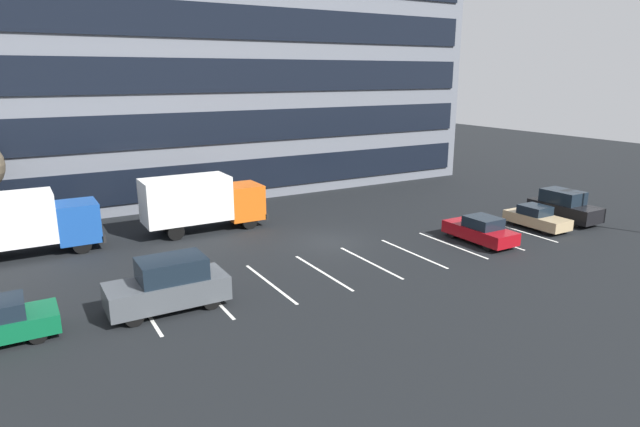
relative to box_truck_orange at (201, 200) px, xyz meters
The scene contains 9 objects.
ground_plane 8.18m from the box_truck_orange, 46.13° to the right, with size 120.00×120.00×0.00m, color black.
office_building 15.17m from the box_truck_orange, 65.73° to the left, with size 41.84×12.37×18.00m.
lot_markings 11.37m from the box_truck_orange, 60.56° to the right, with size 22.54×5.40×0.01m.
box_truck_orange is the anchor object (origin of this frame).
box_truck_blue 9.55m from the box_truck_orange, behind, with size 7.26×2.40×3.36m.
suv_black 23.12m from the box_truck_orange, 24.54° to the right, with size 1.88×4.43×2.00m.
suv_charcoal 11.28m from the box_truck_orange, 115.09° to the right, with size 4.77×2.02×2.16m.
sedan_tan 20.60m from the box_truck_orange, 28.60° to the right, with size 1.64×3.92×1.40m.
sedan_maroon 16.44m from the box_truck_orange, 38.43° to the right, with size 1.79×4.27×1.53m.
Camera 1 is at (-15.21, -25.01, 9.32)m, focal length 30.12 mm.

